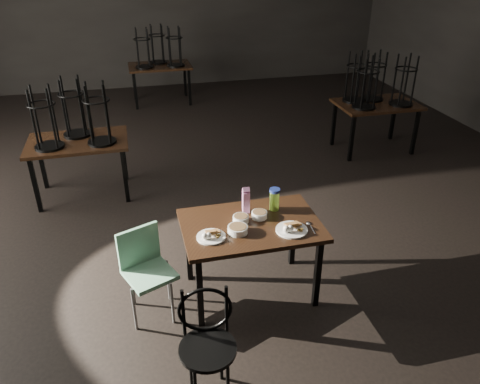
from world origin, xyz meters
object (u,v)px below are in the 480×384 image
object	(u,v)px
main_table	(251,231)
bentwood_chair	(207,337)
school_chair	(146,265)
water_bottle	(274,199)
juice_carton	(246,200)

from	to	relation	value
main_table	bentwood_chair	bearing A→B (deg)	-120.81
main_table	school_chair	xyz separation A→B (m)	(-0.93, -0.03, -0.18)
bentwood_chair	school_chair	bearing A→B (deg)	117.15
water_bottle	bentwood_chair	xyz separation A→B (m)	(-0.84, -1.14, -0.36)
water_bottle	main_table	bearing A→B (deg)	-145.57
bentwood_chair	school_chair	distance (m)	1.00
juice_carton	bentwood_chair	size ratio (longest dim) A/B	0.29
school_chair	bentwood_chair	bearing A→B (deg)	-91.66
school_chair	water_bottle	bearing A→B (deg)	-12.62
water_bottle	bentwood_chair	size ratio (longest dim) A/B	0.25
water_bottle	bentwood_chair	world-z (taller)	water_bottle
main_table	bentwood_chair	world-z (taller)	bentwood_chair
main_table	school_chair	size ratio (longest dim) A/B	1.48
juice_carton	bentwood_chair	world-z (taller)	juice_carton
main_table	water_bottle	size ratio (longest dim) A/B	5.72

